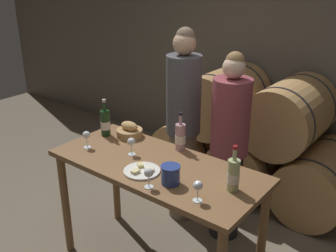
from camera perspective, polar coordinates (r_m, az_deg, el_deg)
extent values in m
cube|color=#60594F|center=(4.46, 16.66, 12.57)|extent=(10.00, 0.12, 3.20)
cylinder|color=tan|center=(4.67, 4.03, -2.43)|extent=(0.67, 0.89, 0.67)
cylinder|color=#2D2D33|center=(4.45, 1.95, -3.64)|extent=(0.69, 0.02, 0.69)
cylinder|color=#2D2D33|center=(4.89, 5.93, -1.31)|extent=(0.69, 0.02, 0.69)
cylinder|color=tan|center=(4.35, 11.96, -4.85)|extent=(0.67, 0.89, 0.67)
cylinder|color=#2D2D33|center=(4.12, 10.15, -6.32)|extent=(0.69, 0.02, 0.69)
cylinder|color=#2D2D33|center=(4.58, 13.59, -3.53)|extent=(0.69, 0.02, 0.69)
cylinder|color=tan|center=(4.13, 21.00, -7.48)|extent=(0.67, 0.89, 0.67)
cylinder|color=#2D2D33|center=(3.89, 19.66, -9.22)|extent=(0.69, 0.02, 0.69)
cylinder|color=#2D2D33|center=(4.38, 22.19, -5.93)|extent=(0.69, 0.02, 0.69)
cylinder|color=tan|center=(4.27, 8.28, 3.75)|extent=(0.67, 0.89, 0.67)
cylinder|color=#2D2D33|center=(4.03, 6.22, 2.74)|extent=(0.69, 0.02, 0.69)
cylinder|color=#2D2D33|center=(4.51, 10.12, 4.64)|extent=(0.69, 0.02, 0.69)
cylinder|color=tan|center=(3.98, 17.29, 1.56)|extent=(0.67, 0.89, 0.67)
cylinder|color=#2D2D33|center=(3.73, 15.65, 0.35)|extent=(0.69, 0.02, 0.69)
cylinder|color=#2D2D33|center=(4.24, 18.74, 2.63)|extent=(0.69, 0.02, 0.69)
cylinder|color=brown|center=(3.41, -14.65, -10.91)|extent=(0.06, 0.06, 0.91)
cylinder|color=brown|center=(3.73, -7.61, -7.29)|extent=(0.06, 0.06, 0.91)
cylinder|color=brown|center=(3.01, 13.45, -15.79)|extent=(0.06, 0.06, 0.91)
cube|color=brown|center=(2.87, -1.74, -5.84)|extent=(1.60, 0.70, 0.04)
cylinder|color=#756651|center=(3.76, 2.10, -7.05)|extent=(0.25, 0.25, 0.88)
cylinder|color=#4C4C51|center=(3.44, 2.28, 4.52)|extent=(0.31, 0.31, 0.70)
sphere|color=tan|center=(3.33, 2.40, 11.88)|extent=(0.20, 0.20, 0.20)
sphere|color=#75604C|center=(3.33, 2.54, 12.83)|extent=(0.16, 0.16, 0.16)
cylinder|color=#232326|center=(3.56, 8.38, -9.78)|extent=(0.26, 0.26, 0.82)
cylinder|color=#8C3D47|center=(3.24, 9.10, 1.27)|extent=(0.32, 0.32, 0.65)
sphere|color=beige|center=(3.11, 9.56, 8.38)|extent=(0.18, 0.18, 0.18)
sphere|color=olive|center=(3.11, 9.71, 9.30)|extent=(0.15, 0.15, 0.15)
cylinder|color=#193819|center=(3.32, -9.08, 0.43)|extent=(0.08, 0.08, 0.22)
cylinder|color=#193819|center=(3.27, -9.24, 2.84)|extent=(0.03, 0.03, 0.08)
cylinder|color=#B7B7BC|center=(3.25, -9.29, 3.66)|extent=(0.03, 0.03, 0.02)
cylinder|color=white|center=(3.33, -9.06, 0.15)|extent=(0.08, 0.08, 0.07)
cylinder|color=#ADBC7F|center=(2.53, 9.46, -7.06)|extent=(0.08, 0.08, 0.21)
cylinder|color=#ADBC7F|center=(2.46, 9.67, -4.13)|extent=(0.03, 0.03, 0.08)
cylinder|color=maroon|center=(2.44, 9.75, -3.09)|extent=(0.03, 0.03, 0.02)
cylinder|color=white|center=(2.53, 9.44, -7.39)|extent=(0.08, 0.08, 0.07)
cylinder|color=#BC8E93|center=(3.03, 1.81, -1.61)|extent=(0.08, 0.08, 0.21)
cylinder|color=#BC8E93|center=(2.97, 1.84, 0.90)|extent=(0.03, 0.03, 0.08)
cylinder|color=black|center=(2.96, 1.85, 1.80)|extent=(0.03, 0.03, 0.02)
cylinder|color=white|center=(3.03, 1.80, -1.90)|extent=(0.08, 0.08, 0.07)
cylinder|color=navy|center=(2.58, 0.37, -7.09)|extent=(0.12, 0.12, 0.13)
cylinder|color=navy|center=(2.55, 0.38, -5.94)|extent=(0.13, 0.13, 0.01)
cylinder|color=tan|center=(3.30, -5.60, -1.00)|extent=(0.22, 0.22, 0.06)
ellipsoid|color=tan|center=(3.28, -5.64, 0.00)|extent=(0.16, 0.10, 0.08)
cylinder|color=white|center=(2.75, -3.80, -6.54)|extent=(0.26, 0.26, 0.01)
cube|color=beige|center=(2.73, -2.66, -6.36)|extent=(0.07, 0.06, 0.02)
cube|color=#E0CC7F|center=(2.79, -4.05, -5.66)|extent=(0.07, 0.07, 0.02)
cube|color=beige|center=(2.71, -4.74, -6.61)|extent=(0.05, 0.06, 0.02)
cylinder|color=white|center=(3.16, -11.62, -3.03)|extent=(0.06, 0.06, 0.00)
cylinder|color=white|center=(3.15, -11.68, -2.36)|extent=(0.01, 0.01, 0.08)
sphere|color=white|center=(3.12, -11.77, -1.28)|extent=(0.06, 0.06, 0.06)
cylinder|color=white|center=(3.00, -5.30, -4.12)|extent=(0.06, 0.06, 0.00)
cylinder|color=white|center=(2.98, -5.33, -3.42)|extent=(0.01, 0.01, 0.08)
sphere|color=white|center=(2.95, -5.37, -2.29)|extent=(0.06, 0.06, 0.06)
cylinder|color=white|center=(2.57, -2.79, -8.82)|extent=(0.06, 0.06, 0.00)
cylinder|color=white|center=(2.55, -2.80, -8.04)|extent=(0.01, 0.01, 0.08)
sphere|color=white|center=(2.52, -2.83, -6.77)|extent=(0.06, 0.06, 0.06)
cylinder|color=white|center=(2.44, 4.30, -10.73)|extent=(0.06, 0.06, 0.00)
cylinder|color=white|center=(2.42, 4.32, -9.92)|extent=(0.01, 0.01, 0.08)
sphere|color=white|center=(2.39, 4.37, -8.61)|extent=(0.06, 0.06, 0.06)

